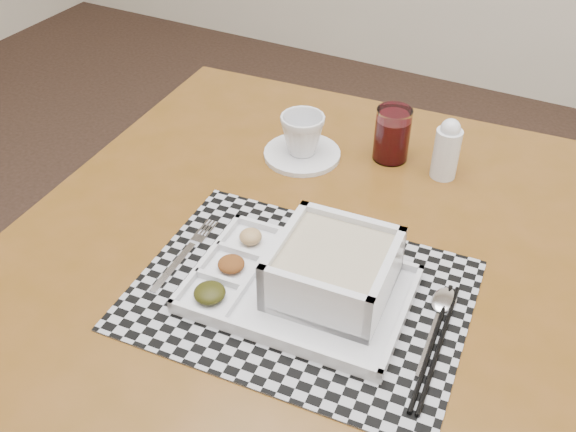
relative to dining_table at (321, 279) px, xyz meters
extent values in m
cube|color=#5C3A10|center=(0.00, 0.00, 0.06)|extent=(1.08, 1.08, 0.04)
cylinder|color=#5C3A10|center=(-0.49, 0.42, -0.32)|extent=(0.05, 0.05, 0.72)
cylinder|color=#5C3A10|center=(0.42, 0.49, -0.32)|extent=(0.05, 0.05, 0.72)
cube|color=#5C3A10|center=(-0.03, 0.43, 0.00)|extent=(0.87, 0.09, 0.08)
cube|color=#5C3A10|center=(-0.43, -0.03, 0.00)|extent=(0.09, 0.87, 0.08)
cube|color=#A0A0A7|center=(0.02, -0.12, 0.08)|extent=(0.51, 0.40, 0.00)
cube|color=silver|center=(0.02, -0.12, 0.09)|extent=(0.34, 0.24, 0.01)
cube|color=silver|center=(0.01, -0.02, 0.10)|extent=(0.32, 0.03, 0.01)
cube|color=silver|center=(0.03, -0.23, 0.10)|extent=(0.32, 0.03, 0.01)
cube|color=silver|center=(-0.14, -0.13, 0.10)|extent=(0.02, 0.22, 0.01)
cube|color=silver|center=(0.17, -0.11, 0.10)|extent=(0.02, 0.22, 0.01)
cube|color=silver|center=(-0.06, -0.13, 0.10)|extent=(0.02, 0.20, 0.01)
cube|color=silver|center=(-0.10, -0.16, 0.10)|extent=(0.08, 0.01, 0.01)
cube|color=silver|center=(-0.10, -0.10, 0.10)|extent=(0.08, 0.01, 0.01)
ellipsoid|color=black|center=(-0.09, -0.20, 0.10)|extent=(0.05, 0.05, 0.02)
ellipsoid|color=#46200B|center=(-0.09, -0.13, 0.10)|extent=(0.04, 0.04, 0.02)
ellipsoid|color=#996E45|center=(-0.10, -0.06, 0.10)|extent=(0.04, 0.04, 0.02)
cube|color=silver|center=(0.06, -0.10, 0.10)|extent=(0.18, 0.18, 0.01)
cube|color=silver|center=(0.06, -0.02, 0.13)|extent=(0.17, 0.02, 0.08)
cube|color=silver|center=(0.07, -0.17, 0.13)|extent=(0.17, 0.02, 0.08)
cube|color=silver|center=(-0.02, -0.10, 0.13)|extent=(0.02, 0.17, 0.08)
cube|color=silver|center=(0.14, -0.09, 0.13)|extent=(0.02, 0.17, 0.08)
cube|color=tan|center=(0.06, -0.10, 0.13)|extent=(0.16, 0.16, 0.07)
cube|color=silver|center=(-0.18, -0.16, 0.08)|extent=(0.02, 0.12, 0.00)
cube|color=silver|center=(-0.19, -0.09, 0.08)|extent=(0.02, 0.02, 0.00)
cube|color=silver|center=(-0.20, -0.06, 0.08)|extent=(0.01, 0.04, 0.00)
cube|color=silver|center=(-0.19, -0.06, 0.08)|extent=(0.01, 0.04, 0.00)
cube|color=silver|center=(-0.18, -0.06, 0.08)|extent=(0.01, 0.04, 0.00)
cube|color=silver|center=(-0.18, -0.06, 0.08)|extent=(0.01, 0.04, 0.00)
cube|color=silver|center=(0.22, -0.13, 0.08)|extent=(0.02, 0.12, 0.00)
ellipsoid|color=silver|center=(0.21, -0.04, 0.08)|extent=(0.04, 0.06, 0.01)
cylinder|color=black|center=(0.22, -0.12, 0.08)|extent=(0.02, 0.24, 0.01)
cylinder|color=black|center=(0.23, -0.12, 0.08)|extent=(0.02, 0.24, 0.01)
cylinder|color=silver|center=(-0.15, 0.22, 0.08)|extent=(0.15, 0.15, 0.01)
imported|color=silver|center=(-0.15, 0.22, 0.13)|extent=(0.11, 0.11, 0.08)
cylinder|color=white|center=(0.01, 0.29, 0.13)|extent=(0.07, 0.07, 0.11)
cylinder|color=#41050B|center=(0.01, 0.29, 0.12)|extent=(0.06, 0.06, 0.08)
cylinder|color=silver|center=(0.12, 0.28, 0.13)|extent=(0.05, 0.05, 0.10)
sphere|color=silver|center=(0.12, 0.28, 0.18)|extent=(0.04, 0.04, 0.04)
camera|label=1|loc=(0.32, -0.73, 0.77)|focal=40.00mm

